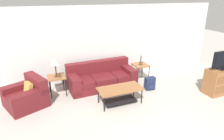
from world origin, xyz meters
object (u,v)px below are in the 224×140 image
(tv_console, at_px, (220,81))
(table_lamp_left, at_px, (55,62))
(armchair, at_px, (27,96))
(coffee_table, at_px, (120,92))
(backpack, at_px, (150,84))
(table_lamp_right, at_px, (141,52))
(side_table_right, at_px, (141,66))
(couch, at_px, (101,78))
(side_table_left, at_px, (57,78))

(tv_console, bearing_deg, table_lamp_left, 159.14)
(armchair, xyz_separation_m, coffee_table, (2.45, -0.85, 0.06))
(coffee_table, distance_m, backpack, 1.35)
(table_lamp_left, bearing_deg, table_lamp_right, 0.00)
(side_table_right, distance_m, table_lamp_left, 2.95)
(armchair, distance_m, backpack, 3.74)
(couch, height_order, side_table_left, couch)
(table_lamp_right, height_order, tv_console, table_lamp_right)
(armchair, distance_m, table_lamp_right, 3.88)
(couch, xyz_separation_m, armchair, (-2.33, -0.42, -0.01))
(armchair, height_order, table_lamp_left, table_lamp_left)
(coffee_table, relative_size, table_lamp_left, 2.09)
(coffee_table, height_order, tv_console, tv_console)
(armchair, height_order, backpack, armchair)
(table_lamp_right, relative_size, tv_console, 0.63)
(side_table_right, height_order, table_lamp_right, table_lamp_right)
(table_lamp_left, bearing_deg, armchair, -157.27)
(couch, xyz_separation_m, table_lamp_left, (-1.45, -0.05, 0.78))
(tv_console, distance_m, backpack, 2.15)
(side_table_left, relative_size, table_lamp_left, 1.00)
(armchair, height_order, coffee_table, armchair)
(tv_console, bearing_deg, side_table_left, 159.14)
(coffee_table, distance_m, tv_console, 3.21)
(couch, relative_size, side_table_right, 3.75)
(coffee_table, xyz_separation_m, side_table_left, (-1.57, 1.22, 0.19))
(armchair, height_order, side_table_right, armchair)
(tv_console, bearing_deg, couch, 150.52)
(couch, relative_size, armchair, 1.77)
(side_table_left, xyz_separation_m, side_table_right, (2.91, 0.00, 0.00))
(table_lamp_right, height_order, backpack, table_lamp_right)
(couch, bearing_deg, coffee_table, -84.80)
(side_table_left, distance_m, table_lamp_left, 0.53)
(backpack, bearing_deg, table_lamp_left, 164.67)
(side_table_left, xyz_separation_m, table_lamp_left, (0.00, -0.00, 0.53))
(table_lamp_left, bearing_deg, couch, 1.95)
(armchair, distance_m, table_lamp_left, 1.24)
(backpack, bearing_deg, side_table_left, 164.67)
(side_table_right, bearing_deg, table_lamp_left, -180.00)
(armchair, bearing_deg, couch, 10.18)
(table_lamp_left, height_order, table_lamp_right, same)
(table_lamp_left, height_order, tv_console, table_lamp_left)
(backpack, bearing_deg, coffee_table, -160.70)
(side_table_left, xyz_separation_m, backpack, (2.83, -0.78, -0.34))
(table_lamp_right, xyz_separation_m, tv_console, (1.81, -1.80, -0.67))
(side_table_right, xyz_separation_m, table_lamp_right, (-0.00, -0.00, 0.53))
(coffee_table, xyz_separation_m, backpack, (1.27, 0.44, -0.15))
(table_lamp_left, relative_size, table_lamp_right, 1.00)
(side_table_left, xyz_separation_m, tv_console, (4.72, -1.80, -0.14))
(backpack, bearing_deg, armchair, 173.74)
(armchair, xyz_separation_m, table_lamp_right, (3.79, 0.37, 0.79))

